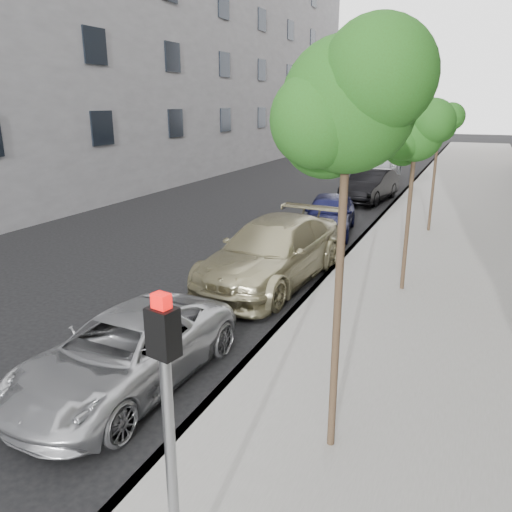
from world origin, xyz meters
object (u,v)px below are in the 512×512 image
Objects in this scene: signal_pole at (168,418)px; suv at (273,252)px; sedan_blue at (329,214)px; sedan_rear at (378,169)px; tree_near at (351,105)px; minivan at (126,352)px; tree_mid at (417,134)px; sedan_black at (370,185)px; tree_far at (440,126)px.

signal_pole is 9.12m from suv.
sedan_blue is at bearing 111.94° from signal_pole.
signal_pole reaches higher than sedan_rear.
tree_near reaches higher than minivan.
tree_near is at bearing -82.70° from sedan_blue.
signal_pole is at bearing -68.79° from suv.
tree_mid is at bearing -65.55° from sedan_blue.
sedan_black is at bearing 100.18° from tree_near.
minivan is 1.06× the size of sedan_blue.
sedan_rear is at bearing 84.26° from sedan_blue.
signal_pole is 0.72× the size of sedan_blue.
sedan_black is (-3.33, 5.53, -3.08)m from tree_far.
sedan_black is (0.07, 6.88, 0.04)m from sedan_blue.
suv reaches higher than sedan_blue.
tree_far is at bearing -52.08° from sedan_black.
minivan is (-2.86, 2.93, -1.42)m from signal_pole.
tree_near is at bearing -72.93° from sedan_black.
signal_pole is 0.68× the size of minivan.
tree_far is 0.97× the size of sedan_black.
suv reaches higher than minivan.
tree_near is 1.27× the size of sedan_blue.
signal_pole is (-0.78, -15.66, -1.80)m from tree_far.
tree_near is 12.73m from sedan_blue.
suv is (-3.33, -0.49, -3.07)m from tree_mid.
minivan is 24.42m from sedan_rear.
tree_mid is at bearing -76.94° from sedan_rear.
tree_mid reaches higher than suv.
tree_far is (-0.00, 6.50, -0.06)m from tree_mid.
tree_mid is 6.94m from sedan_blue.
signal_pole reaches higher than sedan_blue.
tree_far reaches higher than minivan.
suv is at bearing -87.28° from sedan_rear.
tree_far reaches higher than sedan_blue.
sedan_blue is 0.77× the size of sedan_rear.
sedan_rear is (-4.13, 18.18, -3.11)m from tree_mid.
tree_mid is at bearing 13.13° from suv.
tree_far is 8.30m from suv.
sedan_blue is at bearing -83.70° from sedan_black.
sedan_black is (-2.55, 21.19, -1.28)m from signal_pole.
sedan_blue is (0.24, 11.38, 0.10)m from minivan.
tree_near is at bearing -56.22° from suv.
tree_near reaches higher than sedan_rear.
minivan is at bearing -120.30° from tree_mid.
tree_near is 13.02m from tree_far.
sedan_black is 0.84× the size of sedan_rear.
sedan_rear is at bearing 102.80° from tree_mid.
sedan_blue is at bearing 106.26° from tree_near.
suv is 1.35× the size of sedan_blue.
suv is at bearing -115.47° from tree_far.
minivan is at bearing -100.19° from sedan_blue.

